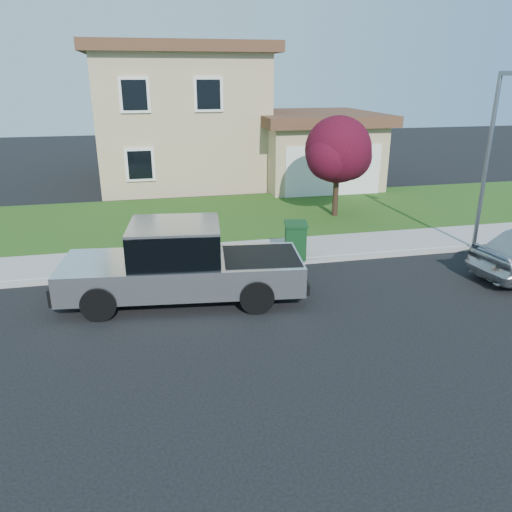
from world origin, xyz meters
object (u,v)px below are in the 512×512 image
(woman, at_px, (186,252))
(street_lamp, at_px, (490,154))
(ornamental_tree, at_px, (339,153))
(trash_bin, at_px, (295,240))
(pickup_truck, at_px, (181,265))

(woman, relative_size, street_lamp, 0.30)
(ornamental_tree, height_order, trash_bin, ornamental_tree)
(trash_bin, bearing_deg, pickup_truck, -138.94)
(trash_bin, bearing_deg, street_lamp, 8.17)
(woman, bearing_deg, street_lamp, 166.96)
(pickup_truck, relative_size, street_lamp, 1.14)
(ornamental_tree, bearing_deg, street_lamp, -59.17)
(ornamental_tree, xyz_separation_m, trash_bin, (-3.04, -4.49, -1.89))
(pickup_truck, distance_m, woman, 1.36)
(ornamental_tree, bearing_deg, trash_bin, -124.08)
(pickup_truck, bearing_deg, woman, 87.17)
(pickup_truck, bearing_deg, trash_bin, 35.54)
(pickup_truck, relative_size, trash_bin, 5.76)
(pickup_truck, distance_m, trash_bin, 4.10)
(woman, xyz_separation_m, street_lamp, (9.32, 0.24, 2.36))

